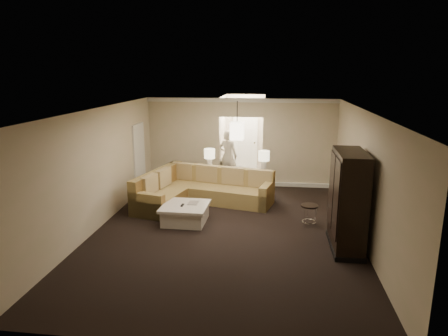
# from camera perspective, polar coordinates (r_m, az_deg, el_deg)

# --- Properties ---
(ground) EXTENTS (8.00, 8.00, 0.00)m
(ground) POSITION_cam_1_polar(r_m,az_deg,el_deg) (9.36, 0.21, -9.07)
(ground) COLOR black
(ground) RESTS_ON ground
(wall_back) EXTENTS (6.00, 0.04, 2.80)m
(wall_back) POSITION_cam_1_polar(r_m,az_deg,el_deg) (12.80, 2.40, 3.71)
(wall_back) COLOR beige
(wall_back) RESTS_ON ground
(wall_front) EXTENTS (6.00, 0.04, 2.80)m
(wall_front) POSITION_cam_1_polar(r_m,az_deg,el_deg) (5.19, -5.29, -11.78)
(wall_front) COLOR beige
(wall_front) RESTS_ON ground
(wall_left) EXTENTS (0.04, 8.00, 2.80)m
(wall_left) POSITION_cam_1_polar(r_m,az_deg,el_deg) (9.73, -17.60, -0.15)
(wall_left) COLOR beige
(wall_left) RESTS_ON ground
(wall_right) EXTENTS (0.04, 8.00, 2.80)m
(wall_right) POSITION_cam_1_polar(r_m,az_deg,el_deg) (9.06, 19.41, -1.29)
(wall_right) COLOR beige
(wall_right) RESTS_ON ground
(ceiling) EXTENTS (6.00, 8.00, 0.02)m
(ceiling) POSITION_cam_1_polar(r_m,az_deg,el_deg) (8.67, 0.23, 8.26)
(ceiling) COLOR white
(ceiling) RESTS_ON wall_back
(crown_molding) EXTENTS (6.00, 0.10, 0.12)m
(crown_molding) POSITION_cam_1_polar(r_m,az_deg,el_deg) (12.59, 2.44, 9.64)
(crown_molding) COLOR silver
(crown_molding) RESTS_ON wall_back
(baseboard) EXTENTS (6.00, 0.10, 0.12)m
(baseboard) POSITION_cam_1_polar(r_m,az_deg,el_deg) (13.05, 2.33, -2.13)
(baseboard) COLOR silver
(baseboard) RESTS_ON ground
(side_door) EXTENTS (0.05, 0.90, 2.10)m
(side_door) POSITION_cam_1_polar(r_m,az_deg,el_deg) (12.33, -12.00, 1.36)
(side_door) COLOR white
(side_door) RESTS_ON ground
(foyer) EXTENTS (1.44, 2.02, 2.80)m
(foyer) POSITION_cam_1_polar(r_m,az_deg,el_deg) (14.14, 2.86, 4.25)
(foyer) COLOR beige
(foyer) RESTS_ON ground
(sectional_sofa) EXTENTS (3.68, 2.71, 0.96)m
(sectional_sofa) POSITION_cam_1_polar(r_m,az_deg,el_deg) (11.17, -3.69, -3.18)
(sectional_sofa) COLOR brown
(sectional_sofa) RESTS_ON ground
(coffee_table) EXTENTS (1.12, 1.12, 0.46)m
(coffee_table) POSITION_cam_1_polar(r_m,az_deg,el_deg) (9.89, -5.55, -6.44)
(coffee_table) COLOR beige
(coffee_table) RESTS_ON ground
(console_table) EXTENTS (2.09, 0.60, 0.80)m
(console_table) POSITION_cam_1_polar(r_m,az_deg,el_deg) (11.73, 1.75, -1.86)
(console_table) COLOR black
(console_table) RESTS_ON ground
(armoire) EXTENTS (0.61, 1.43, 2.06)m
(armoire) POSITION_cam_1_polar(r_m,az_deg,el_deg) (8.60, 17.23, -4.78)
(armoire) COLOR black
(armoire) RESTS_ON ground
(drink_table) EXTENTS (0.41, 0.41, 0.51)m
(drink_table) POSITION_cam_1_polar(r_m,az_deg,el_deg) (9.81, 12.11, -5.99)
(drink_table) COLOR black
(drink_table) RESTS_ON ground
(table_lamp_left) EXTENTS (0.32, 0.32, 0.61)m
(table_lamp_left) POSITION_cam_1_polar(r_m,az_deg,el_deg) (11.70, -2.07, 1.77)
(table_lamp_left) COLOR white
(table_lamp_left) RESTS_ON console_table
(table_lamp_right) EXTENTS (0.32, 0.32, 0.61)m
(table_lamp_right) POSITION_cam_1_polar(r_m,az_deg,el_deg) (11.45, 5.72, 1.45)
(table_lamp_right) COLOR white
(table_lamp_right) RESTS_ON console_table
(pendant_light) EXTENTS (0.38, 0.38, 1.09)m
(pendant_light) POSITION_cam_1_polar(r_m,az_deg,el_deg) (11.44, 1.88, 5.31)
(pendant_light) COLOR black
(pendant_light) RESTS_ON ceiling
(person) EXTENTS (0.80, 0.64, 1.92)m
(person) POSITION_cam_1_polar(r_m,az_deg,el_deg) (13.22, 0.55, 2.09)
(person) COLOR beige
(person) RESTS_ON ground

